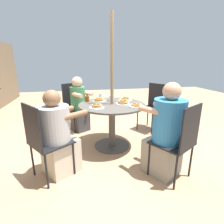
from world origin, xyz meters
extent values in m
plane|color=tan|center=(0.00, 0.00, 0.00)|extent=(12.00, 12.00, 0.00)
cylinder|color=#4C4742|center=(0.00, 0.00, 0.01)|extent=(0.59, 0.59, 0.01)
cylinder|color=#4C4742|center=(0.00, 0.00, 0.36)|extent=(0.11, 0.11, 0.71)
cylinder|color=#4C4742|center=(0.00, 0.00, 0.73)|extent=(1.07, 1.07, 0.03)
cylinder|color=#846B4C|center=(0.00, 0.00, 1.04)|extent=(0.05, 0.05, 2.08)
cylinder|color=black|center=(0.32, -0.86, 0.22)|extent=(0.02, 0.02, 0.44)
cylinder|color=black|center=(0.63, -0.68, 0.22)|extent=(0.02, 0.02, 0.44)
cylinder|color=black|center=(0.51, -1.17, 0.22)|extent=(0.02, 0.02, 0.44)
cylinder|color=black|center=(0.81, -0.98, 0.22)|extent=(0.02, 0.02, 0.44)
cube|color=black|center=(0.57, -0.92, 0.45)|extent=(0.59, 0.59, 0.02)
cube|color=black|center=(0.67, -1.10, 0.71)|extent=(0.35, 0.23, 0.50)
cylinder|color=black|center=(0.87, 0.31, 0.22)|extent=(0.02, 0.02, 0.44)
cylinder|color=black|center=(0.68, 0.62, 0.22)|extent=(0.02, 0.02, 0.44)
cylinder|color=black|center=(1.18, 0.50, 0.22)|extent=(0.02, 0.02, 0.44)
cylinder|color=black|center=(0.99, 0.81, 0.22)|extent=(0.02, 0.02, 0.44)
cube|color=black|center=(0.93, 0.56, 0.45)|extent=(0.59, 0.59, 0.02)
cube|color=black|center=(1.10, 0.66, 0.71)|extent=(0.22, 0.36, 0.50)
cube|color=#3D3D42|center=(0.84, 0.50, 0.22)|extent=(0.42, 0.41, 0.44)
cylinder|color=#38754C|center=(0.88, 0.53, 0.68)|extent=(0.30, 0.30, 0.46)
sphere|color=#DBA884|center=(0.88, 0.53, 1.00)|extent=(0.21, 0.21, 0.21)
cylinder|color=#DBA884|center=(0.79, 0.33, 0.78)|extent=(0.29, 0.21, 0.07)
cylinder|color=#DBA884|center=(0.66, 0.54, 0.78)|extent=(0.29, 0.21, 0.07)
cylinder|color=black|center=(-0.37, 0.84, 0.22)|extent=(0.02, 0.02, 0.44)
cylinder|color=black|center=(-0.67, 0.63, 0.22)|extent=(0.02, 0.02, 0.44)
cylinder|color=black|center=(-0.58, 1.14, 0.22)|extent=(0.02, 0.02, 0.44)
cylinder|color=black|center=(-0.88, 0.93, 0.22)|extent=(0.02, 0.02, 0.44)
cube|color=black|center=(-0.63, 0.88, 0.45)|extent=(0.59, 0.59, 0.02)
cube|color=black|center=(-0.75, 1.05, 0.71)|extent=(0.34, 0.25, 0.50)
cube|color=beige|center=(-0.56, 0.79, 0.22)|extent=(0.51, 0.52, 0.44)
cylinder|color=#B2B2B2|center=(-0.59, 0.83, 0.67)|extent=(0.37, 0.37, 0.45)
sphere|color=brown|center=(-0.59, 0.83, 0.99)|extent=(0.20, 0.20, 0.20)
cylinder|color=brown|center=(-0.35, 0.75, 0.78)|extent=(0.25, 0.31, 0.07)
cylinder|color=brown|center=(-0.60, 0.58, 0.78)|extent=(0.25, 0.31, 0.07)
cylinder|color=black|center=(-0.87, -0.29, 0.22)|extent=(0.02, 0.02, 0.44)
cylinder|color=black|center=(-0.69, -0.61, 0.22)|extent=(0.02, 0.02, 0.44)
cylinder|color=black|center=(-1.19, -0.47, 0.22)|extent=(0.02, 0.02, 0.44)
cylinder|color=black|center=(-1.01, -0.79, 0.22)|extent=(0.02, 0.02, 0.44)
cube|color=black|center=(-0.94, -0.54, 0.45)|extent=(0.58, 0.58, 0.02)
cube|color=black|center=(-1.12, -0.64, 0.71)|extent=(0.22, 0.36, 0.50)
cube|color=gray|center=(-0.84, -0.48, 0.22)|extent=(0.52, 0.51, 0.44)
cylinder|color=teal|center=(-0.89, -0.51, 0.71)|extent=(0.38, 0.38, 0.54)
sphere|color=tan|center=(-0.89, -0.51, 1.08)|extent=(0.21, 0.21, 0.21)
cylinder|color=tan|center=(-0.81, -0.29, 0.85)|extent=(0.28, 0.20, 0.07)
cylinder|color=tan|center=(-0.65, -0.55, 0.85)|extent=(0.28, 0.20, 0.07)
cylinder|color=white|center=(0.25, 0.18, 0.75)|extent=(0.22, 0.22, 0.01)
cylinder|color=#BC8947|center=(0.25, 0.17, 0.76)|extent=(0.16, 0.16, 0.01)
cylinder|color=#BC8947|center=(0.24, 0.17, 0.77)|extent=(0.16, 0.16, 0.01)
cylinder|color=#BC8947|center=(0.25, 0.18, 0.79)|extent=(0.17, 0.17, 0.01)
ellipsoid|color=brown|center=(0.25, 0.18, 0.80)|extent=(0.13, 0.12, 0.00)
cube|color=#F4E084|center=(0.26, 0.18, 0.80)|extent=(0.02, 0.02, 0.01)
cylinder|color=white|center=(-0.19, 0.27, 0.75)|extent=(0.22, 0.22, 0.01)
cylinder|color=#BC8947|center=(-0.19, 0.27, 0.76)|extent=(0.14, 0.14, 0.01)
cylinder|color=#BC8947|center=(-0.20, 0.27, 0.77)|extent=(0.14, 0.14, 0.01)
cylinder|color=#BC8947|center=(-0.19, 0.27, 0.78)|extent=(0.14, 0.14, 0.01)
cylinder|color=#BC8947|center=(-0.20, 0.27, 0.79)|extent=(0.14, 0.14, 0.01)
ellipsoid|color=brown|center=(-0.19, 0.27, 0.80)|extent=(0.11, 0.10, 0.00)
cube|color=#F4E084|center=(-0.20, 0.27, 0.80)|extent=(0.02, 0.02, 0.01)
cylinder|color=white|center=(-0.23, -0.33, 0.75)|extent=(0.22, 0.22, 0.01)
cylinder|color=#BC8947|center=(-0.23, -0.33, 0.76)|extent=(0.16, 0.16, 0.01)
cylinder|color=#BC8947|center=(-0.23, -0.32, 0.77)|extent=(0.15, 0.15, 0.01)
cylinder|color=#BC8947|center=(-0.23, -0.33, 0.78)|extent=(0.16, 0.16, 0.01)
ellipsoid|color=brown|center=(-0.23, -0.33, 0.78)|extent=(0.12, 0.12, 0.00)
cube|color=#F4E084|center=(-0.23, -0.33, 0.79)|extent=(0.02, 0.02, 0.01)
cylinder|color=white|center=(0.22, -0.29, 0.75)|extent=(0.22, 0.22, 0.01)
cylinder|color=#BC8947|center=(0.23, -0.29, 0.76)|extent=(0.14, 0.14, 0.01)
cylinder|color=#BC8947|center=(0.22, -0.28, 0.77)|extent=(0.13, 0.13, 0.01)
cylinder|color=#BC8947|center=(0.22, -0.28, 0.78)|extent=(0.13, 0.13, 0.01)
cylinder|color=#BC8947|center=(0.23, -0.29, 0.79)|extent=(0.14, 0.14, 0.01)
ellipsoid|color=brown|center=(0.22, -0.29, 0.79)|extent=(0.11, 0.10, 0.00)
cube|color=#F4E084|center=(0.22, -0.30, 0.80)|extent=(0.03, 0.03, 0.01)
cylinder|color=white|center=(-0.04, -0.17, 0.75)|extent=(0.22, 0.22, 0.01)
cylinder|color=#BC8947|center=(-0.04, -0.17, 0.76)|extent=(0.16, 0.16, 0.01)
cylinder|color=#BC8947|center=(-0.04, -0.16, 0.77)|extent=(0.16, 0.16, 0.01)
cylinder|color=#BC8947|center=(-0.05, -0.17, 0.78)|extent=(0.16, 0.16, 0.01)
cylinder|color=#BC8947|center=(-0.04, -0.17, 0.79)|extent=(0.16, 0.16, 0.01)
ellipsoid|color=brown|center=(-0.04, -0.17, 0.80)|extent=(0.13, 0.12, 0.00)
cube|color=#F4E084|center=(-0.03, -0.17, 0.80)|extent=(0.03, 0.03, 0.01)
cylinder|color=brown|center=(0.24, 0.38, 0.79)|extent=(0.07, 0.07, 0.10)
cylinder|color=brown|center=(0.24, 0.38, 0.86)|extent=(0.03, 0.03, 0.04)
torus|color=brown|center=(0.27, 0.38, 0.80)|extent=(0.05, 0.01, 0.05)
cylinder|color=white|center=(0.24, -0.04, 0.79)|extent=(0.09, 0.09, 0.09)
cylinder|color=white|center=(0.24, -0.04, 0.83)|extent=(0.09, 0.09, 0.01)
cylinder|color=silver|center=(0.43, 0.12, 0.79)|extent=(0.07, 0.07, 0.10)
camera|label=1|loc=(-2.67, 0.55, 1.41)|focal=28.00mm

